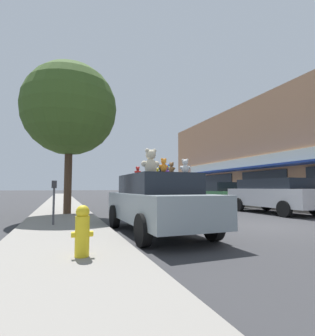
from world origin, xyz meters
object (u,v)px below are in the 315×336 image
Objects in this scene: plush_art_car at (157,202)px; teddy_bear_black at (161,171)px; parked_car_far_right at (216,194)px; teddy_bear_purple at (167,171)px; street_tree at (70,109)px; teddy_bear_red at (138,171)px; parked_car_far_center at (274,194)px; teddy_bear_white at (185,167)px; teddy_bear_green at (168,171)px; parking_meter at (54,196)px; teddy_bear_yellow at (157,172)px; teddy_bear_orange at (164,165)px; fire_hydrant at (82,231)px; teddy_bear_brown at (172,168)px; teddy_bear_blue at (167,170)px; teddy_bear_giant at (151,162)px.

teddy_bear_black reaches higher than plush_art_car.
plush_art_car reaches higher than parked_car_far_right.
street_tree reaches higher than teddy_bear_purple.
parked_car_far_center is (7.47, 2.44, -0.80)m from teddy_bear_red.
teddy_bear_green is at bearing -63.26° from teddy_bear_white.
teddy_bear_purple is 3.35m from parking_meter.
teddy_bear_yellow is (-0.11, 0.00, -0.02)m from teddy_bear_black.
teddy_bear_orange reaches higher than parking_meter.
parked_car_far_right is 14.08m from fire_hydrant.
teddy_bear_green is 0.07× the size of parked_car_far_right.
parking_meter is at bearing -56.78° from teddy_bear_orange.
teddy_bear_black is at bearing -45.51° from teddy_bear_brown.
parking_meter is (-0.52, 3.92, 0.41)m from fire_hydrant.
teddy_bear_blue is at bearing -159.71° from parked_car_far_center.
teddy_bear_orange is at bearing 98.74° from teddy_bear_black.
teddy_bear_purple is 3.84m from fire_hydrant.
teddy_bear_red is at bearing 109.34° from plush_art_car.
teddy_bear_blue is at bearing -141.35° from teddy_bear_giant.
teddy_bear_yellow is 0.62× the size of teddy_bear_white.
teddy_bear_black is (0.48, 0.48, -0.22)m from teddy_bear_giant.
teddy_bear_orange is 3.61m from parking_meter.
teddy_bear_purple is 0.24m from teddy_bear_green.
plush_art_car is at bearing -26.17° from teddy_bear_brown.
teddy_bear_green is (0.14, 0.20, 0.01)m from teddy_bear_purple.
teddy_bear_red reaches higher than parked_car_far_center.
teddy_bear_blue reaches higher than teddy_bear_green.
teddy_bear_blue is 4.42m from fire_hydrant.
teddy_bear_blue is at bearing -126.11° from teddy_bear_yellow.
teddy_bear_red reaches higher than parking_meter.
plush_art_car is 1.14m from teddy_bear_green.
teddy_bear_orange is (-0.59, -1.75, 0.02)m from teddy_bear_black.
street_tree is at bearing -25.92° from teddy_bear_yellow.
teddy_bear_blue is at bearing -11.73° from parking_meter.
parked_car_far_right is at bearing -124.61° from teddy_bear_purple.
plush_art_car reaches higher than parking_meter.
teddy_bear_blue is 3.44m from parking_meter.
teddy_bear_red is at bearing -61.66° from teddy_bear_green.
teddy_bear_white is at bearing 124.99° from teddy_bear_black.
teddy_bear_giant is 0.15× the size of parked_car_far_center.
teddy_bear_red is at bearing -32.92° from teddy_bear_white.
teddy_bear_brown is 0.35× the size of fire_hydrant.
street_tree is (-9.34, 1.58, 3.65)m from parked_car_far_center.
teddy_bear_yellow is 0.30× the size of fire_hydrant.
teddy_bear_blue reaches higher than parking_meter.
teddy_bear_blue is 0.99× the size of teddy_bear_white.
teddy_bear_brown is at bearing -146.97° from teddy_bear_orange.
teddy_bear_red is 0.06× the size of parked_car_far_center.
parking_meter is (-2.63, 1.54, 0.13)m from plush_art_car.
parking_meter is (-9.79, -6.67, 0.12)m from parked_car_far_right.
teddy_bear_orange is 0.08× the size of parked_car_far_right.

